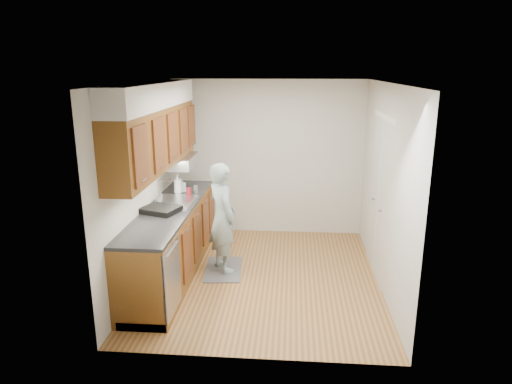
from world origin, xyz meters
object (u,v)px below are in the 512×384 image
soap_bottle_a (178,184)px  dish_rack (161,210)px  person (222,210)px  soap_bottle_b (181,185)px  soda_can (189,192)px  steel_can (196,189)px

soap_bottle_a → dish_rack: (-0.01, -0.84, -0.11)m
person → soap_bottle_b: (-0.68, 0.57, 0.19)m
soap_bottle_a → dish_rack: bearing=-90.6°
person → soda_can: 0.63m
soap_bottle_b → dish_rack: (-0.03, -0.97, -0.07)m
soap_bottle_a → soda_can: bearing=-31.8°
person → dish_rack: size_ratio=3.94×
person → steel_can: size_ratio=14.95×
person → soap_bottle_b: 0.91m
steel_can → dish_rack: size_ratio=0.26×
person → steel_can: bearing=7.0°
soap_bottle_b → soda_can: (0.16, -0.24, -0.04)m
steel_can → soap_bottle_b: bearing=162.7°
soap_bottle_a → steel_can: bearing=14.6°
person → dish_rack: (-0.71, -0.40, 0.12)m
soda_can → steel_can: 0.19m
person → soap_bottle_b: size_ratio=8.27×
person → steel_can: (-0.45, 0.50, 0.14)m
person → steel_can: person is taller
soda_can → dish_rack: soda_can is taller
person → soap_bottle_a: bearing=22.7°
dish_rack → steel_can: bearing=93.6°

